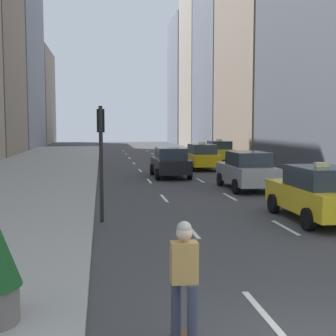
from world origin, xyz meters
TOP-DOWN VIEW (x-y plane):
  - sidewalk_left at (-7.00, 27.00)m, footprint 8.00×66.00m
  - lane_markings at (2.60, 23.00)m, footprint 5.72×56.00m
  - building_row_right at (12.00, 39.14)m, footprint 6.00×76.42m
  - taxi_lead at (4.00, 26.17)m, footprint 2.02×4.40m
  - taxi_second at (4.00, 8.84)m, footprint 2.02×4.40m
  - taxi_third at (6.80, 32.46)m, footprint 2.02×4.40m
  - sedan_black_near at (1.20, 21.74)m, footprint 2.02×4.44m
  - sedan_silver_behind at (4.00, 16.12)m, footprint 2.02×4.42m
  - skateboarder at (-1.66, 1.08)m, footprint 0.36×0.80m
  - traffic_light_pole at (-2.75, 9.68)m, footprint 0.24×0.42m

SIDE VIEW (x-z plane):
  - lane_markings at x=2.60m, z-range 0.00..0.01m
  - sidewalk_left at x=-7.00m, z-range 0.00..0.15m
  - sedan_black_near at x=1.20m, z-range 0.01..1.74m
  - taxi_lead at x=4.00m, z-range -0.05..1.82m
  - taxi_second at x=4.00m, z-range -0.05..1.82m
  - taxi_third at x=6.80m, z-range -0.05..1.82m
  - sedan_silver_behind at x=4.00m, z-range 0.01..1.80m
  - skateboarder at x=-1.66m, z-range 0.09..1.84m
  - traffic_light_pole at x=-2.75m, z-range 0.61..4.21m
  - building_row_right at x=12.00m, z-range -3.58..31.25m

